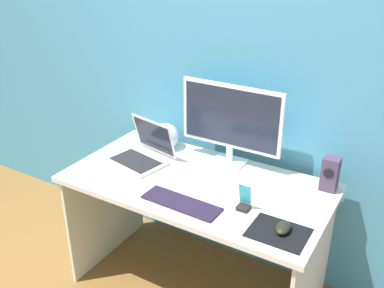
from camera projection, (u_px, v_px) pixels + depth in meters
ground_plane at (196, 286)px, 2.57m from camera, size 8.00×8.00×0.00m
wall_back at (237, 60)px, 2.36m from camera, size 6.00×0.04×2.50m
desk at (197, 205)px, 2.33m from camera, size 1.36×0.71×0.71m
monitor at (231, 121)px, 2.34m from camera, size 0.58×0.14×0.45m
speaker_right at (330, 174)px, 2.15m from camera, size 0.08×0.08×0.18m
laptop at (143, 153)px, 2.45m from camera, size 0.35×0.33×0.22m
fishbowl at (166, 136)px, 2.59m from camera, size 0.16×0.16×0.16m
keyboard_external at (181, 203)px, 2.07m from camera, size 0.39×0.14×0.01m
mousepad at (278, 233)px, 1.87m from camera, size 0.25×0.20×0.00m
mouse at (283, 228)px, 1.87m from camera, size 0.06×0.10×0.04m
phone_in_dock at (244, 200)px, 2.01m from camera, size 0.06×0.06×0.14m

